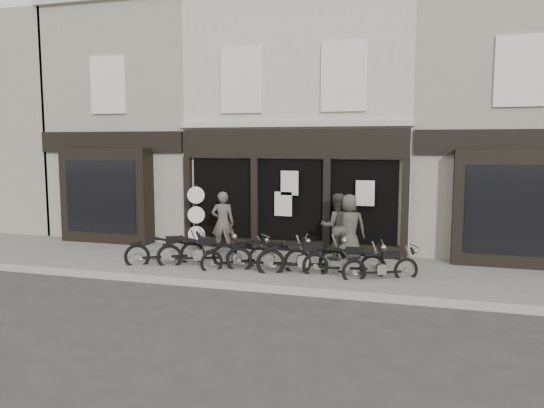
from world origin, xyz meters
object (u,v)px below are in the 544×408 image
(motorcycle_0, at_px, (166,253))
(man_centre, at_px, (337,226))
(motorcycle_4, at_px, (303,260))
(motorcycle_5, at_px, (345,264))
(motorcycle_1, at_px, (198,254))
(motorcycle_6, at_px, (381,268))
(man_left, at_px, (223,222))
(man_right, at_px, (349,227))
(motorcycle_3, at_px, (269,259))
(advert_sign_post, at_px, (197,220))
(motorcycle_2, at_px, (237,258))

(motorcycle_0, bearing_deg, man_centre, -7.49)
(motorcycle_4, bearing_deg, motorcycle_5, -15.43)
(motorcycle_1, distance_m, man_centre, 4.03)
(motorcycle_6, relative_size, man_left, 0.97)
(motorcycle_0, distance_m, man_left, 2.12)
(man_right, bearing_deg, motorcycle_4, 50.56)
(motorcycle_3, relative_size, man_right, 1.19)
(advert_sign_post, bearing_deg, motorcycle_2, -59.86)
(man_centre, bearing_deg, motorcycle_6, 106.85)
(motorcycle_0, height_order, advert_sign_post, advert_sign_post)
(motorcycle_1, bearing_deg, motorcycle_0, 164.54)
(motorcycle_3, bearing_deg, motorcycle_2, 167.95)
(man_left, bearing_deg, motorcycle_1, 70.05)
(motorcycle_1, distance_m, advert_sign_post, 2.14)
(motorcycle_2, bearing_deg, advert_sign_post, 97.06)
(motorcycle_5, relative_size, man_left, 1.12)
(motorcycle_3, distance_m, motorcycle_4, 0.92)
(motorcycle_2, distance_m, man_left, 2.05)
(motorcycle_1, bearing_deg, motorcycle_4, -21.31)
(motorcycle_0, relative_size, motorcycle_1, 0.95)
(motorcycle_0, distance_m, man_right, 5.23)
(motorcycle_1, relative_size, motorcycle_5, 1.00)
(motorcycle_0, bearing_deg, man_left, 29.39)
(motorcycle_2, xyz_separation_m, motorcycle_6, (3.87, -0.09, -0.00))
(motorcycle_3, bearing_deg, man_centre, 43.49)
(motorcycle_1, xyz_separation_m, motorcycle_6, (4.98, -0.07, -0.05))
(motorcycle_2, relative_size, motorcycle_6, 0.89)
(motorcycle_4, xyz_separation_m, advert_sign_post, (-3.86, 1.88, 0.62))
(motorcycle_1, distance_m, motorcycle_6, 4.98)
(man_left, bearing_deg, motorcycle_5, 140.38)
(man_left, distance_m, advert_sign_post, 0.97)
(motorcycle_3, bearing_deg, advert_sign_post, 139.42)
(motorcycle_6, distance_m, man_left, 5.25)
(motorcycle_1, xyz_separation_m, man_left, (0.07, 1.65, 0.64))
(motorcycle_1, relative_size, motorcycle_2, 1.30)
(man_left, bearing_deg, motorcycle_0, 42.27)
(motorcycle_6, bearing_deg, motorcycle_4, 154.86)
(motorcycle_1, relative_size, man_left, 1.12)
(motorcycle_5, xyz_separation_m, man_left, (-3.99, 1.63, 0.66))
(motorcycle_2, bearing_deg, motorcycle_0, 142.49)
(motorcycle_6, bearing_deg, motorcycle_3, 155.40)
(motorcycle_0, relative_size, motorcycle_2, 1.22)
(motorcycle_0, distance_m, advert_sign_post, 2.04)
(man_centre, bearing_deg, motorcycle_3, 30.49)
(motorcycle_3, bearing_deg, motorcycle_1, 170.86)
(motorcycle_4, height_order, man_left, man_left)
(motorcycle_5, height_order, advert_sign_post, advert_sign_post)
(motorcycle_0, distance_m, motorcycle_2, 2.06)
(motorcycle_3, bearing_deg, man_left, 131.62)
(man_left, xyz_separation_m, man_centre, (3.47, 0.14, 0.01))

